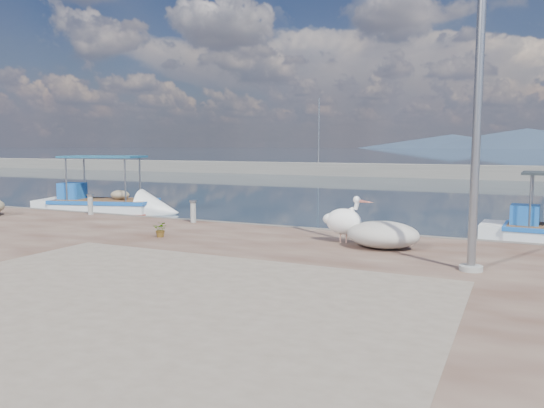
{
  "coord_description": "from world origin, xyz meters",
  "views": [
    {
      "loc": [
        6.16,
        -9.27,
        2.9
      ],
      "look_at": [
        0.0,
        3.8,
        1.3
      ],
      "focal_mm": 35.0,
      "sensor_mm": 36.0,
      "label": 1
    }
  ],
  "objects": [
    {
      "name": "boat_left",
      "position": [
        -10.12,
        8.18,
        0.22
      ],
      "size": [
        6.28,
        3.51,
        2.87
      ],
      "rotation": [
        0.0,
        0.0,
        0.28
      ],
      "color": "white",
      "rests_on": "ground"
    },
    {
      "name": "ground",
      "position": [
        0.0,
        0.0,
        0.0
      ],
      "size": [
        1400.0,
        1400.0,
        0.0
      ],
      "primitive_type": "plane",
      "color": "#162635",
      "rests_on": "ground"
    },
    {
      "name": "pelican",
      "position": [
        2.26,
        3.21,
        1.05
      ],
      "size": [
        1.21,
        0.61,
        1.18
      ],
      "rotation": [
        0.0,
        0.0,
        0.06
      ],
      "color": "tan",
      "rests_on": "quay"
    },
    {
      "name": "quay_patch",
      "position": [
        1.0,
        -3.0,
        0.5
      ],
      "size": [
        9.0,
        7.0,
        0.01
      ],
      "primitive_type": "cube",
      "color": "gray",
      "rests_on": "quay"
    },
    {
      "name": "bollard_near",
      "position": [
        -3.07,
        4.53,
        0.88
      ],
      "size": [
        0.23,
        0.23,
        0.7
      ],
      "color": "gray",
      "rests_on": "quay"
    },
    {
      "name": "net_pile_d",
      "position": [
        3.29,
        2.92,
        0.82
      ],
      "size": [
        1.69,
        1.27,
        0.64
      ],
      "primitive_type": "ellipsoid",
      "color": "beige",
      "rests_on": "quay"
    },
    {
      "name": "lamp_post",
      "position": [
        5.36,
        1.43,
        3.8
      ],
      "size": [
        0.44,
        0.96,
        7.0
      ],
      "color": "gray",
      "rests_on": "quay"
    },
    {
      "name": "mountains",
      "position": [
        4.39,
        650.0,
        9.51
      ],
      "size": [
        370.0,
        280.0,
        22.0
      ],
      "color": "#28384C",
      "rests_on": "ground"
    },
    {
      "name": "potted_plant",
      "position": [
        -2.35,
        1.93,
        0.71
      ],
      "size": [
        0.45,
        0.42,
        0.41
      ],
      "primitive_type": "imported",
      "rotation": [
        0.0,
        0.0,
        0.32
      ],
      "color": "#33722D",
      "rests_on": "quay"
    },
    {
      "name": "breakwater",
      "position": [
        -0.0,
        40.0,
        0.6
      ],
      "size": [
        120.0,
        2.2,
        7.5
      ],
      "color": "gray",
      "rests_on": "ground"
    },
    {
      "name": "bollard_far",
      "position": [
        -7.37,
        4.6,
        0.89
      ],
      "size": [
        0.24,
        0.24,
        0.72
      ],
      "color": "gray",
      "rests_on": "quay"
    }
  ]
}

